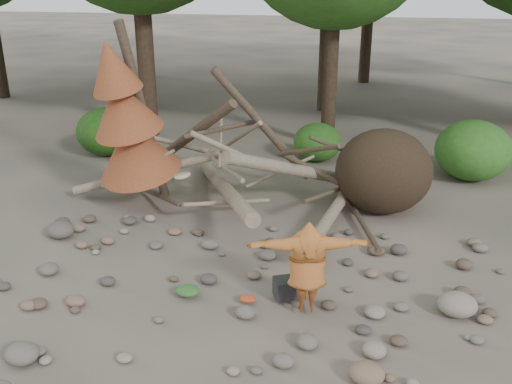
# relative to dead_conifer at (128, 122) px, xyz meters

# --- Properties ---
(ground) EXTENTS (120.00, 120.00, 0.00)m
(ground) POSITION_rel_dead_conifer_xyz_m (3.12, -3.37, -2.11)
(ground) COLOR #514C44
(ground) RESTS_ON ground
(deadfall_pile) EXTENTS (8.55, 5.24, 3.30)m
(deadfall_pile) POSITION_rel_dead_conifer_xyz_m (5.13, 0.87, -1.16)
(deadfall_pile) COLOR #332619
(deadfall_pile) RESTS_ON ground
(dead_conifer) EXTENTS (2.06, 2.16, 4.35)m
(dead_conifer) POSITION_rel_dead_conifer_xyz_m (0.00, 0.00, 0.00)
(dead_conifer) COLOR #4C3F30
(dead_conifer) RESTS_ON ground
(bush_left) EXTENTS (1.80, 1.80, 1.44)m
(bush_left) POSITION_rel_dead_conifer_xyz_m (-2.38, 3.83, -1.39)
(bush_left) COLOR #204D14
(bush_left) RESTS_ON ground
(bush_mid) EXTENTS (1.40, 1.40, 1.12)m
(bush_mid) POSITION_rel_dead_conifer_xyz_m (3.92, 4.43, -1.55)
(bush_mid) COLOR #2B611C
(bush_mid) RESTS_ON ground
(bush_right) EXTENTS (2.00, 2.00, 1.60)m
(bush_right) POSITION_rel_dead_conifer_xyz_m (8.12, 3.63, -1.31)
(bush_right) COLOR #357324
(bush_right) RESTS_ON ground
(frisbee_thrower) EXTENTS (3.23, 0.95, 2.22)m
(frisbee_thrower) POSITION_rel_dead_conifer_xyz_m (4.44, -3.62, -1.23)
(frisbee_thrower) COLOR #AA5E26
(frisbee_thrower) RESTS_ON ground
(backpack) EXTENTS (0.60, 0.51, 0.34)m
(backpack) POSITION_rel_dead_conifer_xyz_m (4.11, -3.23, -1.94)
(backpack) COLOR black
(backpack) RESTS_ON ground
(cloth_green) EXTENTS (0.42, 0.35, 0.16)m
(cloth_green) POSITION_rel_dead_conifer_xyz_m (2.37, -3.50, -2.03)
(cloth_green) COLOR #2D6227
(cloth_green) RESTS_ON ground
(cloth_orange) EXTENTS (0.28, 0.23, 0.10)m
(cloth_orange) POSITION_rel_dead_conifer_xyz_m (3.44, -3.51, -2.06)
(cloth_orange) COLOR #AF411E
(cloth_orange) RESTS_ON ground
(boulder_front_left) EXTENTS (0.50, 0.45, 0.30)m
(boulder_front_left) POSITION_rel_dead_conifer_xyz_m (0.53, -5.63, -1.96)
(boulder_front_left) COLOR #696057
(boulder_front_left) RESTS_ON ground
(boulder_front_right) EXTENTS (0.49, 0.44, 0.29)m
(boulder_front_right) POSITION_rel_dead_conifer_xyz_m (5.45, -5.14, -1.96)
(boulder_front_right) COLOR #7E654F
(boulder_front_right) RESTS_ON ground
(boulder_mid_right) EXTENTS (0.64, 0.58, 0.39)m
(boulder_mid_right) POSITION_rel_dead_conifer_xyz_m (6.89, -3.19, -1.92)
(boulder_mid_right) COLOR gray
(boulder_mid_right) RESTS_ON ground
(boulder_mid_left) EXTENTS (0.58, 0.53, 0.35)m
(boulder_mid_left) POSITION_rel_dead_conifer_xyz_m (-0.96, -1.74, -1.94)
(boulder_mid_left) COLOR #58514A
(boulder_mid_left) RESTS_ON ground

